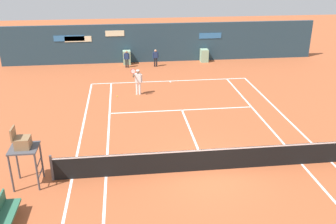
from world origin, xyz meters
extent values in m
plane|color=#A8512D|center=(0.00, 0.00, 0.00)|extent=(80.00, 80.00, 0.00)
cube|color=white|center=(0.00, 11.70, 0.00)|extent=(10.60, 0.10, 0.01)
cube|color=white|center=(-5.30, 0.00, 0.00)|extent=(0.10, 23.40, 0.01)
cube|color=white|center=(-4.00, 0.00, 0.00)|extent=(0.10, 23.40, 0.01)
cube|color=white|center=(4.00, 0.00, 0.00)|extent=(0.10, 23.40, 0.01)
cube|color=white|center=(5.30, 0.00, 0.00)|extent=(0.10, 23.40, 0.01)
cube|color=white|center=(0.00, 6.40, 0.00)|extent=(8.00, 0.10, 0.01)
cube|color=white|center=(0.00, 3.20, 0.00)|extent=(0.10, 6.40, 0.01)
cube|color=white|center=(0.00, 11.55, 0.00)|extent=(0.10, 0.24, 0.01)
cylinder|color=#4C4C51|center=(-6.00, 0.00, 0.53)|extent=(0.10, 0.10, 1.07)
cube|color=black|center=(0.00, 0.00, 0.47)|extent=(12.00, 0.03, 0.95)
cube|color=white|center=(0.00, 0.00, 0.92)|extent=(12.00, 0.04, 0.06)
cube|color=#233D4C|center=(0.00, 17.00, 1.52)|extent=(25.00, 0.24, 3.04)
cube|color=beige|center=(-3.68, 16.86, 2.37)|extent=(1.46, 0.02, 0.44)
cube|color=#2D6BA8|center=(3.91, 16.86, 2.01)|extent=(1.81, 0.02, 0.44)
cube|color=beige|center=(-6.51, 16.86, 2.00)|extent=(2.04, 0.02, 0.44)
cube|color=#2D6BA8|center=(-7.18, 16.86, 2.07)|extent=(2.33, 0.02, 0.44)
cube|color=#8CB793|center=(-2.84, 16.45, 0.53)|extent=(0.59, 0.70, 1.07)
cube|color=#8CB793|center=(3.38, 16.45, 0.50)|extent=(0.60, 0.70, 1.01)
cylinder|color=#47474C|center=(-6.40, 0.29, 0.75)|extent=(0.07, 0.07, 1.49)
cylinder|color=#47474C|center=(-6.40, -0.61, 0.75)|extent=(0.07, 0.07, 1.49)
cylinder|color=#47474C|center=(-7.30, 0.29, 0.75)|extent=(0.07, 0.07, 1.49)
cylinder|color=#47474C|center=(-7.30, -0.61, 0.75)|extent=(0.07, 0.07, 1.49)
cylinder|color=#47474C|center=(-6.40, -0.16, 0.45)|extent=(0.04, 0.81, 0.04)
cylinder|color=#47474C|center=(-6.40, -0.16, 0.90)|extent=(0.04, 0.81, 0.04)
cube|color=#47474C|center=(-6.85, -0.16, 1.52)|extent=(1.00, 1.00, 0.06)
cube|color=olive|center=(-6.85, -0.16, 1.75)|extent=(0.52, 0.56, 0.40)
cube|color=olive|center=(-7.14, -0.16, 2.13)|extent=(0.06, 0.56, 0.45)
cylinder|color=#38383D|center=(-6.97, -1.80, 0.19)|extent=(0.06, 0.06, 0.38)
cube|color=#2D664C|center=(-6.97, -2.52, 0.42)|extent=(0.48, 1.60, 0.08)
cylinder|color=white|center=(-2.19, 9.24, 0.39)|extent=(0.13, 0.13, 0.79)
cylinder|color=white|center=(-2.37, 9.27, 0.39)|extent=(0.13, 0.13, 0.79)
cube|color=white|center=(-2.28, 9.25, 1.07)|extent=(0.38, 0.25, 0.55)
sphere|color=#8C664C|center=(-2.28, 9.25, 1.45)|extent=(0.22, 0.22, 0.22)
cylinder|color=white|center=(-2.28, 9.25, 1.53)|extent=(0.21, 0.21, 0.06)
cylinder|color=white|center=(-2.06, 9.22, 1.03)|extent=(0.08, 0.08, 0.53)
cylinder|color=#8C664C|center=(-2.54, 9.02, 1.29)|extent=(0.16, 0.54, 0.08)
cylinder|color=black|center=(-2.58, 8.76, 1.40)|extent=(0.03, 0.03, 0.22)
torus|color=#DB3838|center=(-2.58, 8.76, 1.65)|extent=(0.30, 0.07, 0.30)
cylinder|color=silver|center=(-2.58, 8.76, 1.65)|extent=(0.26, 0.04, 0.26)
cylinder|color=black|center=(-2.78, 15.45, 0.33)|extent=(0.11, 0.11, 0.66)
cylinder|color=black|center=(-2.92, 15.47, 0.33)|extent=(0.11, 0.11, 0.66)
cube|color=navy|center=(-2.85, 15.46, 0.89)|extent=(0.31, 0.19, 0.46)
sphere|color=#8C664C|center=(-2.85, 15.46, 1.21)|extent=(0.18, 0.18, 0.18)
cylinder|color=navy|center=(-2.67, 15.44, 0.86)|extent=(0.07, 0.07, 0.44)
cylinder|color=navy|center=(-3.03, 15.48, 0.86)|extent=(0.07, 0.07, 0.44)
cylinder|color=black|center=(-0.57, 15.46, 0.34)|extent=(0.11, 0.11, 0.68)
cylinder|color=black|center=(-0.72, 15.46, 0.34)|extent=(0.11, 0.11, 0.68)
cube|color=navy|center=(-0.64, 15.46, 0.92)|extent=(0.31, 0.18, 0.47)
sphere|color=tan|center=(-0.64, 15.46, 1.25)|extent=(0.19, 0.19, 0.19)
cylinder|color=navy|center=(-0.46, 15.46, 0.88)|extent=(0.07, 0.07, 0.46)
cylinder|color=navy|center=(-0.83, 15.45, 0.88)|extent=(0.07, 0.07, 0.46)
sphere|color=#CCE033|center=(-3.60, 8.98, 0.03)|extent=(0.07, 0.07, 0.07)
camera|label=1|loc=(-3.12, -12.78, 7.97)|focal=40.33mm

